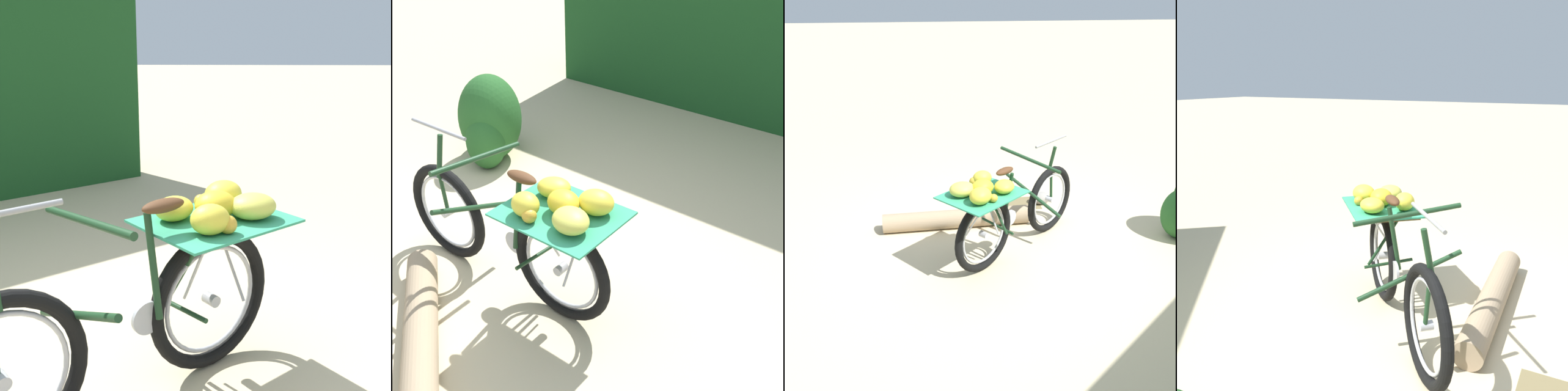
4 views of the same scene
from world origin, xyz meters
The scene contains 1 object.
bicycle centered at (0.18, 0.02, 0.50)m, with size 1.55×1.38×1.03m.
Camera 1 is at (0.45, -2.17, 1.62)m, focal length 49.67 mm.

